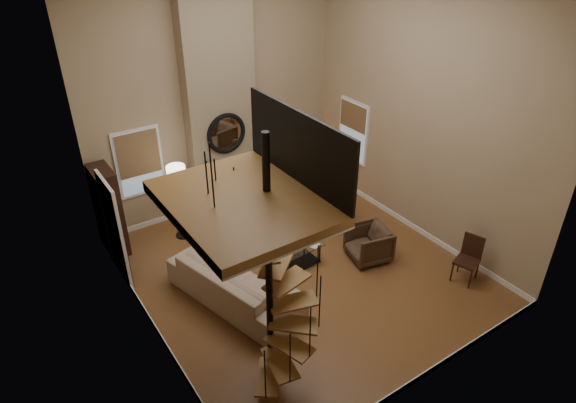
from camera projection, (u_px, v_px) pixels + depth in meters
ground at (299, 270)px, 9.99m from camera, size 6.00×6.50×0.01m
back_wall at (215, 93)px, 10.91m from camera, size 6.00×0.02×5.50m
front_wall at (450, 232)px, 6.27m from camera, size 6.00×0.02×5.50m
left_wall at (130, 192)px, 7.15m from camera, size 0.02×6.50×5.50m
right_wall at (423, 110)px, 10.03m from camera, size 0.02×6.50×5.50m
baseboard_back at (224, 200)px, 12.27m from camera, size 6.00×0.02×0.12m
baseboard_front at (420, 377)px, 7.65m from camera, size 6.00×0.02×0.12m
baseboard_left at (156, 328)px, 8.52m from camera, size 0.02×6.50×0.12m
baseboard_right at (406, 222)px, 11.40m from camera, size 0.02×6.50×0.12m
chimney_breast at (219, 96)px, 10.77m from camera, size 1.60×0.38×5.50m
hearth at (237, 213)px, 11.81m from camera, size 1.50×0.60×0.04m
firebox at (230, 188)px, 11.75m from camera, size 0.95×0.02×0.72m
mantel at (230, 167)px, 11.39m from camera, size 1.70×0.18×0.06m
mirror_frame at (226, 134)px, 11.02m from camera, size 0.94×0.10×0.94m
mirror_disc at (226, 133)px, 11.03m from camera, size 0.80×0.01×0.80m
vase_left at (207, 166)px, 11.07m from camera, size 0.24×0.24×0.25m
vase_right at (251, 155)px, 11.64m from camera, size 0.20×0.20×0.21m
window_back at (139, 162)px, 10.55m from camera, size 1.02×0.06×1.52m
window_right at (353, 130)px, 12.02m from camera, size 0.06×1.02×1.52m
entry_door at (115, 231)px, 9.32m from camera, size 0.10×1.05×2.16m
loft at (250, 196)px, 6.07m from camera, size 1.70×2.20×1.09m
spiral_stair at (270, 281)px, 6.95m from camera, size 1.47×1.47×4.06m
hutch at (109, 210)px, 10.14m from camera, size 0.39×0.84×1.87m
sofa at (234, 283)px, 9.03m from camera, size 1.68×2.83×0.77m
armchair_near at (334, 209)px, 11.34m from camera, size 0.82×0.80×0.69m
armchair_far at (372, 243)px, 10.19m from camera, size 0.95×0.94×0.73m
coffee_table at (293, 255)px, 9.95m from camera, size 1.22×0.66×0.45m
bowl at (291, 245)px, 9.88m from camera, size 0.42×0.42×0.10m
book at (312, 245)px, 9.92m from camera, size 0.30×0.34×0.03m
floor_lamp at (177, 179)px, 10.33m from camera, size 0.39×0.39×1.71m
accent_lamp at (280, 182)px, 12.68m from camera, size 0.13×0.13×0.47m
side_chair at (469, 256)px, 9.52m from camera, size 0.53×0.52×0.93m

